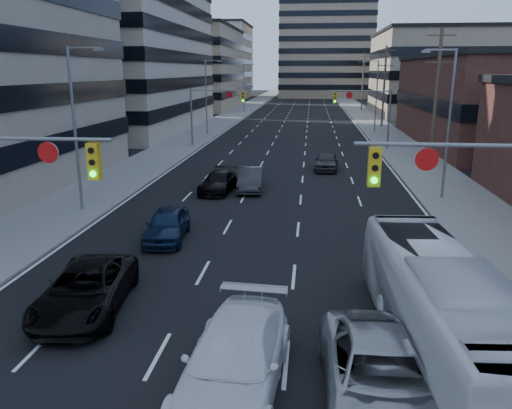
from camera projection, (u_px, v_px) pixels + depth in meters
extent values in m
cube|color=black|center=(303.00, 100.00, 132.85)|extent=(18.00, 300.00, 0.02)
cube|color=slate|center=(260.00, 100.00, 134.04)|extent=(5.00, 300.00, 0.15)
cube|color=slate|center=(346.00, 100.00, 131.63)|extent=(5.00, 300.00, 0.15)
cube|color=#ADA089|center=(88.00, 21.00, 64.85)|extent=(26.00, 34.00, 28.00)
cube|color=gray|center=(186.00, 69.00, 104.49)|extent=(20.00, 30.00, 16.00)
cube|color=gray|center=(441.00, 75.00, 88.10)|extent=(22.00, 28.00, 14.00)
cube|color=#ADA089|center=(206.00, 62.00, 142.78)|extent=(24.00, 24.00, 20.00)
cube|color=gray|center=(428.00, 77.00, 127.94)|extent=(22.00, 22.00, 12.00)
cylinder|color=slate|center=(8.00, 138.00, 14.95)|extent=(6.50, 0.12, 0.12)
cube|color=gold|center=(94.00, 161.00, 14.84)|extent=(0.35, 0.28, 1.10)
cylinder|color=black|center=(91.00, 151.00, 14.60)|extent=(0.18, 0.06, 0.18)
cylinder|color=black|center=(92.00, 162.00, 14.69)|extent=(0.18, 0.06, 0.18)
cylinder|color=#0CE526|center=(93.00, 174.00, 14.78)|extent=(0.18, 0.06, 0.18)
cylinder|color=white|center=(48.00, 152.00, 14.90)|extent=(0.64, 0.06, 0.64)
cylinder|color=slate|center=(475.00, 145.00, 13.54)|extent=(6.50, 0.12, 0.12)
cube|color=gold|center=(374.00, 167.00, 13.98)|extent=(0.35, 0.28, 1.10)
cylinder|color=black|center=(376.00, 156.00, 13.74)|extent=(0.18, 0.06, 0.18)
cylinder|color=black|center=(375.00, 168.00, 13.83)|extent=(0.18, 0.06, 0.18)
cylinder|color=#0CE526|center=(374.00, 180.00, 13.92)|extent=(0.18, 0.06, 0.18)
cylinder|color=white|center=(427.00, 159.00, 13.74)|extent=(0.64, 0.06, 0.64)
cylinder|color=slate|center=(192.00, 118.00, 51.53)|extent=(0.18, 0.18, 6.00)
cylinder|color=slate|center=(220.00, 90.00, 50.49)|extent=(6.00, 0.12, 0.12)
cube|color=gold|center=(243.00, 97.00, 50.41)|extent=(0.35, 0.28, 1.10)
cylinder|color=black|center=(243.00, 94.00, 50.16)|extent=(0.18, 0.06, 0.18)
cylinder|color=black|center=(243.00, 97.00, 50.26)|extent=(0.18, 0.06, 0.18)
cylinder|color=#0CE526|center=(243.00, 101.00, 50.35)|extent=(0.18, 0.06, 0.18)
cylinder|color=white|center=(229.00, 95.00, 50.46)|extent=(0.64, 0.06, 0.64)
cylinder|color=slate|center=(389.00, 120.00, 49.44)|extent=(0.18, 0.18, 6.00)
cylinder|color=slate|center=(360.00, 91.00, 49.02)|extent=(6.00, 0.12, 0.12)
cube|color=gold|center=(335.00, 98.00, 49.45)|extent=(0.35, 0.28, 1.10)
cylinder|color=black|center=(335.00, 94.00, 49.20)|extent=(0.18, 0.06, 0.18)
cylinder|color=black|center=(335.00, 98.00, 49.29)|extent=(0.18, 0.06, 0.18)
cylinder|color=#0CE526|center=(335.00, 101.00, 49.38)|extent=(0.18, 0.06, 0.18)
cylinder|color=white|center=(349.00, 95.00, 49.20)|extent=(0.64, 0.06, 0.64)
cylinder|color=#4C3D2D|center=(436.00, 100.00, 39.92)|extent=(0.28, 0.28, 11.00)
cube|color=#4C3D2D|center=(442.00, 35.00, 38.64)|extent=(2.20, 0.10, 0.10)
cube|color=#4C3D2D|center=(440.00, 49.00, 38.90)|extent=(2.20, 0.10, 0.10)
cube|color=#4C3D2D|center=(439.00, 62.00, 39.16)|extent=(2.20, 0.10, 0.10)
cylinder|color=#4C3D2D|center=(384.00, 87.00, 68.71)|extent=(0.28, 0.28, 11.00)
cube|color=#4C3D2D|center=(386.00, 50.00, 67.44)|extent=(2.20, 0.10, 0.10)
cube|color=#4C3D2D|center=(386.00, 58.00, 67.70)|extent=(2.20, 0.10, 0.10)
cube|color=#4C3D2D|center=(385.00, 66.00, 67.96)|extent=(2.20, 0.10, 0.10)
cylinder|color=#4C3D2D|center=(363.00, 82.00, 97.51)|extent=(0.28, 0.28, 11.00)
cube|color=#4C3D2D|center=(364.00, 56.00, 96.23)|extent=(2.20, 0.10, 0.10)
cube|color=#4C3D2D|center=(364.00, 62.00, 96.49)|extent=(2.20, 0.10, 0.10)
cube|color=#4C3D2D|center=(364.00, 67.00, 96.75)|extent=(2.20, 0.10, 0.10)
cylinder|color=slate|center=(75.00, 132.00, 27.20)|extent=(0.16, 0.16, 9.00)
cylinder|color=slate|center=(84.00, 48.00, 25.96)|extent=(1.80, 0.10, 0.10)
cube|color=slate|center=(98.00, 49.00, 25.90)|extent=(0.50, 0.22, 0.14)
cylinder|color=slate|center=(206.00, 98.00, 60.79)|extent=(0.16, 0.16, 9.00)
cylinder|color=slate|center=(213.00, 61.00, 59.55)|extent=(1.80, 0.10, 0.10)
cube|color=slate|center=(219.00, 61.00, 59.49)|extent=(0.50, 0.22, 0.14)
cylinder|color=slate|center=(244.00, 88.00, 94.39)|extent=(0.16, 0.16, 9.00)
cylinder|color=slate|center=(249.00, 64.00, 93.15)|extent=(1.80, 0.10, 0.10)
cube|color=slate|center=(253.00, 64.00, 93.09)|extent=(0.50, 0.22, 0.14)
cylinder|color=slate|center=(449.00, 127.00, 29.80)|extent=(0.16, 0.16, 9.00)
cylinder|color=slate|center=(440.00, 50.00, 28.75)|extent=(1.80, 0.10, 0.10)
cube|color=slate|center=(426.00, 52.00, 28.85)|extent=(0.50, 0.22, 0.14)
cylinder|color=slate|center=(376.00, 97.00, 63.39)|extent=(0.16, 0.16, 9.00)
cylinder|color=slate|center=(371.00, 61.00, 62.34)|extent=(1.80, 0.10, 0.10)
cube|color=slate|center=(365.00, 62.00, 62.45)|extent=(0.50, 0.22, 0.14)
imported|color=black|center=(86.00, 289.00, 16.53)|extent=(3.12, 5.68, 1.51)
imported|color=silver|center=(235.00, 360.00, 12.34)|extent=(2.73, 5.93, 1.68)
imported|color=#A3A4A8|center=(382.00, 378.00, 11.66)|extent=(2.86, 5.96, 1.64)
imported|color=silver|center=(442.00, 310.00, 13.58)|extent=(3.21, 10.64, 2.92)
imported|color=#0D1B34|center=(167.00, 224.00, 23.49)|extent=(2.14, 4.53, 1.50)
imported|color=#2B2B2D|center=(251.00, 179.00, 33.25)|extent=(1.87, 4.58, 1.48)
imported|color=black|center=(218.00, 182.00, 32.82)|extent=(2.25, 4.76, 1.34)
imported|color=#323235|center=(327.00, 161.00, 40.04)|extent=(2.03, 4.47, 1.49)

